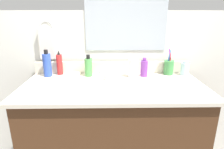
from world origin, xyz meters
The scene contains 17 objects.
vanity_cabinet centered at (0.00, 0.00, 0.41)m, with size 1.13×0.50×0.82m, color #4C2D19.
countertop centered at (0.00, 0.00, 0.83)m, with size 1.17×0.54×0.02m, color beige.
backsplash centered at (0.00, 0.26, 0.88)m, with size 1.17×0.02×0.09m, color beige.
back_wall centered at (0.00, 0.32, 0.65)m, with size 2.27×0.04×1.30m, color silver.
mirror_panel centered at (0.10, 0.30, 1.29)m, with size 0.60×0.01×0.56m, color #B2BCC6.
towel_ring centered at (-0.49, 0.30, 1.18)m, with size 0.10×0.10×0.01m, color silver.
hand_towel centered at (-0.49, 0.28, 1.06)m, with size 0.11×0.04×0.22m, color silver.
sink_basin centered at (-0.03, -0.05, 0.81)m, with size 0.36×0.36×0.11m.
faucet centered at (-0.03, 0.14, 0.87)m, with size 0.16×0.10×0.08m.
bottle_gel_clear centered at (0.53, 0.20, 0.89)m, with size 0.06×0.06×0.11m.
bottle_cream_purple centered at (0.23, 0.17, 0.90)m, with size 0.05×0.05×0.14m.
bottle_shampoo_blue centered at (-0.47, 0.19, 0.93)m, with size 0.06×0.06×0.19m.
bottle_toner_green centered at (-0.18, 0.19, 0.91)m, with size 0.06×0.06×0.16m.
bottle_spray_red centered at (-0.39, 0.23, 0.92)m, with size 0.04×0.04×0.18m.
bottle_lotion_white centered at (0.14, 0.16, 0.91)m, with size 0.07×0.07×0.16m.
cup_green centered at (0.42, 0.22, 0.90)m, with size 0.07×0.07×0.20m.
soap_bar centered at (-0.27, 0.19, 0.85)m, with size 0.06×0.04×0.02m, color white.
Camera 1 is at (-0.03, -1.14, 1.28)m, focal length 30.51 mm.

